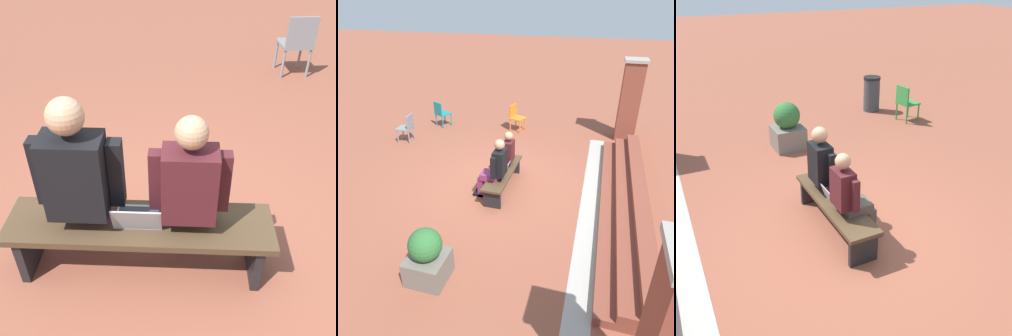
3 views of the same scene
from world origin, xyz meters
TOP-DOWN VIEW (x-y plane):
  - ground_plane at (0.00, 0.00)m, footprint 60.00×60.00m
  - bench at (0.17, 0.15)m, footprint 1.80×0.44m
  - person_student at (-0.16, 0.09)m, footprint 0.50×0.64m
  - person_adult at (0.53, 0.08)m, footprint 0.56×0.71m
  - laptop at (0.17, 0.16)m, footprint 0.32×0.29m
  - plastic_chair_by_pillar at (-1.65, -3.40)m, footprint 0.46×0.46m

SIDE VIEW (x-z plane):
  - ground_plane at x=0.00m, z-range 0.00..0.00m
  - bench at x=0.17m, z-range 0.13..0.58m
  - plastic_chair_by_pillar at x=-1.65m, z-range 0.06..0.90m
  - laptop at x=0.17m, z-range 0.39..0.61m
  - person_student at x=-0.16m, z-range 0.05..1.33m
  - person_adult at x=0.53m, z-range 0.04..1.42m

